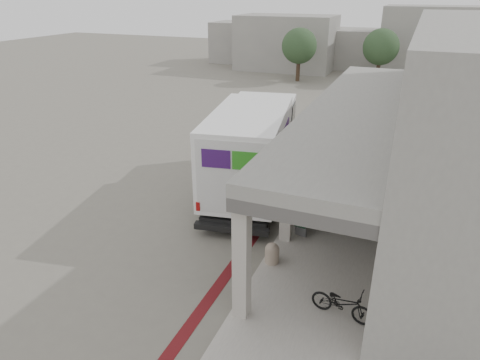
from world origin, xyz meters
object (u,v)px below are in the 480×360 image
at_px(fedex_truck, 253,146).
at_px(bicycle_black, 342,303).
at_px(utility_cabinet, 386,195).
at_px(bench, 310,218).

xyz_separation_m(fedex_truck, bicycle_black, (4.97, -6.65, -1.42)).
height_order(fedex_truck, utility_cabinet, fedex_truck).
bearing_deg(fedex_truck, bench, -47.87).
height_order(bench, bicycle_black, bicycle_black).
bearing_deg(bench, utility_cabinet, 58.74).
relative_size(fedex_truck, utility_cabinet, 9.39).
xyz_separation_m(fedex_truck, utility_cabinet, (5.43, 0.29, -1.37)).
bearing_deg(bicycle_black, utility_cabinet, 5.08).
xyz_separation_m(bench, utility_cabinet, (2.33, 2.66, 0.17)).
relative_size(bench, bicycle_black, 1.16).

